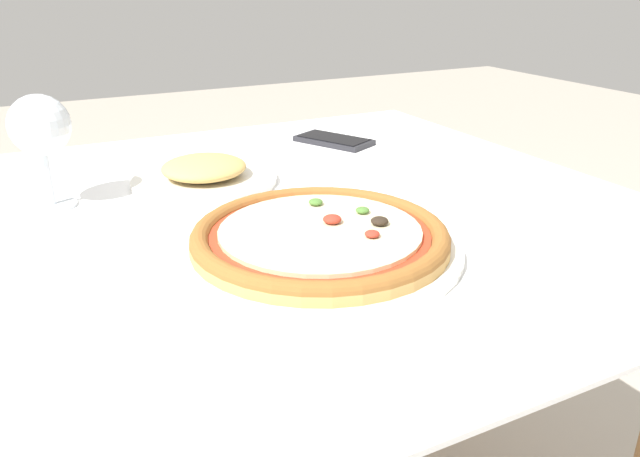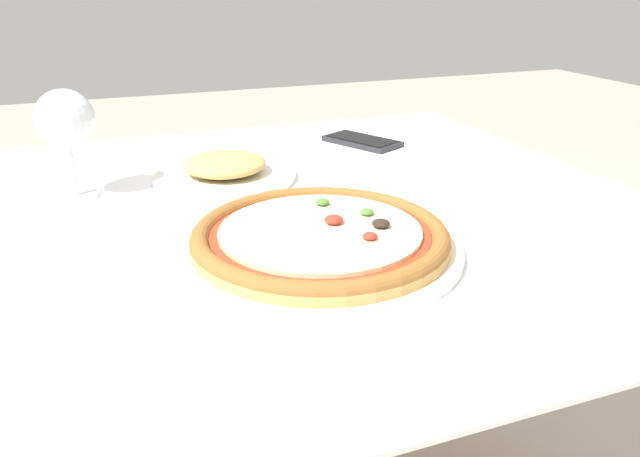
# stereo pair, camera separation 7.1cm
# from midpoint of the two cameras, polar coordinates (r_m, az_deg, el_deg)

# --- Properties ---
(dining_table) EXTENTS (1.37, 0.95, 0.74)m
(dining_table) POSITION_cam_midpoint_polar(r_m,az_deg,el_deg) (0.86, -17.45, -5.59)
(dining_table) COLOR #997047
(dining_table) RESTS_ON ground_plane
(pizza_plate) EXTENTS (0.33, 0.33, 0.04)m
(pizza_plate) POSITION_cam_midpoint_polar(r_m,az_deg,el_deg) (0.72, -2.83, -1.01)
(pizza_plate) COLOR white
(pizza_plate) RESTS_ON dining_table
(wine_glass_far_left) EXTENTS (0.08, 0.08, 0.16)m
(wine_glass_far_left) POSITION_cam_midpoint_polar(r_m,az_deg,el_deg) (0.93, -26.31, 8.23)
(wine_glass_far_left) COLOR silver
(wine_glass_far_left) RESTS_ON dining_table
(cell_phone) EXTENTS (0.13, 0.16, 0.01)m
(cell_phone) POSITION_cam_midpoint_polar(r_m,az_deg,el_deg) (1.19, -0.46, 8.04)
(cell_phone) COLOR #232328
(cell_phone) RESTS_ON dining_table
(side_plate) EXTENTS (0.22, 0.22, 0.04)m
(side_plate) POSITION_cam_midpoint_polar(r_m,az_deg,el_deg) (0.98, -12.60, 4.89)
(side_plate) COLOR white
(side_plate) RESTS_ON dining_table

